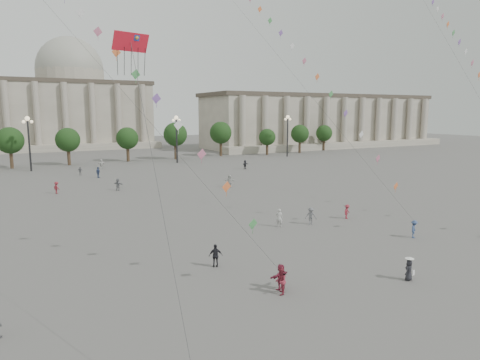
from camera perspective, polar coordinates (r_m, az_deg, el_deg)
name	(u,v)px	position (r m, az deg, el deg)	size (l,w,h in m)	color
ground	(310,282)	(30.45, 9.33, -13.21)	(360.00, 360.00, 0.00)	#565351
hall_east	(322,121)	(148.40, 10.90, 7.74)	(84.00, 26.22, 17.20)	gray
hall_central	(72,103)	(152.61, -21.45, 9.50)	(48.30, 34.30, 35.50)	gray
tree_row	(102,139)	(102.04, -17.95, 5.22)	(137.12, 5.12, 8.00)	#36261B
lamp_post_mid_west	(28,133)	(92.52, -26.37, 5.58)	(2.00, 0.90, 10.65)	#262628
lamp_post_mid_east	(177,130)	(97.92, -8.46, 6.56)	(2.00, 0.90, 10.65)	#262628
lamp_post_far_east	(288,128)	(111.43, 6.37, 6.90)	(2.00, 0.90, 10.65)	#262628
person_crowd_0	(98,172)	(79.28, -18.40, 0.98)	(1.11, 0.46, 1.90)	navy
person_crowd_4	(101,164)	(92.26, -18.01, 2.07)	(1.75, 0.56, 1.88)	silver
person_crowd_6	(311,216)	(44.70, 9.42, -4.75)	(1.16, 0.67, 1.80)	#5B5C5F
person_crowd_7	(230,181)	(65.96, -1.39, -0.11)	(1.76, 0.56, 1.90)	beige
person_crowd_8	(347,212)	(47.88, 14.08, -4.11)	(1.02, 0.59, 1.58)	maroon
person_crowd_9	(245,165)	(86.58, 0.69, 2.06)	(1.69, 0.54, 1.82)	black
person_crowd_12	(118,184)	(65.55, -15.97, -0.57)	(1.66, 0.53, 1.79)	slate
person_crowd_13	(279,218)	(43.41, 5.25, -5.03)	(0.68, 0.45, 1.87)	#B2B1AD
person_crowd_16	(80,171)	(83.38, -20.55, 1.12)	(0.91, 0.38, 1.55)	slate
person_crowd_17	(57,188)	(65.92, -23.26, -0.94)	(1.11, 0.64, 1.73)	maroon
tourist_1	(216,256)	(32.43, -3.26, -10.04)	(1.02, 0.43, 1.75)	black
tourist_2	(281,277)	(28.69, 5.44, -12.71)	(1.59, 0.51, 1.72)	maroon
kite_flyer_0	(281,281)	(27.94, 5.46, -13.27)	(0.86, 0.67, 1.77)	maroon
kite_flyer_1	(414,229)	(42.66, 22.21, -6.08)	(1.07, 0.61, 1.66)	#364C7B
hat_person	(409,269)	(32.15, 21.61, -11.00)	(0.83, 0.67, 1.69)	black
dragon_kite	(131,56)	(26.61, -14.27, 15.71)	(2.26, 6.60, 18.47)	red
kite_train_east	(445,25)	(66.75, 25.67, 18.10)	(23.86, 40.66, 61.93)	#3F3F3F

